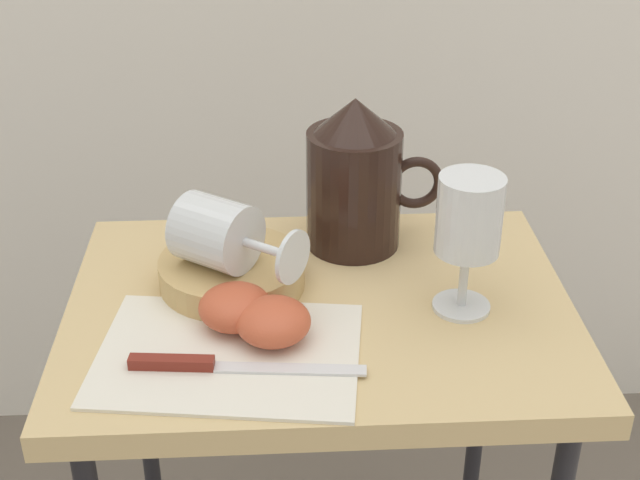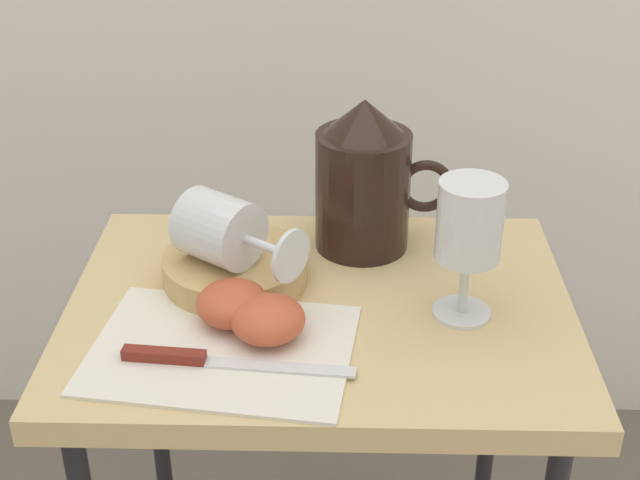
{
  "view_description": "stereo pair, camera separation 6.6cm",
  "coord_description": "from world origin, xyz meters",
  "px_view_note": "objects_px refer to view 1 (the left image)",
  "views": [
    {
      "loc": [
        -0.05,
        -0.83,
        1.22
      ],
      "look_at": [
        0.0,
        0.0,
        0.76
      ],
      "focal_mm": 49.77,
      "sensor_mm": 36.0,
      "label": 1
    },
    {
      "loc": [
        0.02,
        -0.83,
        1.22
      ],
      "look_at": [
        0.0,
        0.0,
        0.76
      ],
      "focal_mm": 49.77,
      "sensor_mm": 36.0,
      "label": 2
    }
  ],
  "objects_px": {
    "table": "(320,356)",
    "wine_glass_tipped_near": "(219,234)",
    "wine_glass_upright": "(469,223)",
    "knife": "(211,365)",
    "basket_tray": "(232,272)",
    "apple_half_left": "(235,307)",
    "apple_half_right": "(273,321)",
    "pitcher": "(355,187)"
  },
  "relations": [
    {
      "from": "apple_half_right",
      "to": "basket_tray",
      "type": "bearing_deg",
      "value": 112.3
    },
    {
      "from": "pitcher",
      "to": "knife",
      "type": "bearing_deg",
      "value": -122.92
    },
    {
      "from": "table",
      "to": "wine_glass_tipped_near",
      "type": "height_order",
      "value": "wine_glass_tipped_near"
    },
    {
      "from": "knife",
      "to": "wine_glass_upright",
      "type": "bearing_deg",
      "value": 20.36
    },
    {
      "from": "pitcher",
      "to": "wine_glass_tipped_near",
      "type": "xyz_separation_m",
      "value": [
        -0.16,
        -0.1,
        -0.0
      ]
    },
    {
      "from": "pitcher",
      "to": "wine_glass_tipped_near",
      "type": "height_order",
      "value": "pitcher"
    },
    {
      "from": "wine_glass_tipped_near",
      "to": "apple_half_left",
      "type": "relative_size",
      "value": 2.01
    },
    {
      "from": "basket_tray",
      "to": "wine_glass_tipped_near",
      "type": "xyz_separation_m",
      "value": [
        -0.01,
        -0.01,
        0.06
      ]
    },
    {
      "from": "wine_glass_upright",
      "to": "wine_glass_tipped_near",
      "type": "xyz_separation_m",
      "value": [
        -0.26,
        0.05,
        -0.03
      ]
    },
    {
      "from": "pitcher",
      "to": "apple_half_left",
      "type": "height_order",
      "value": "pitcher"
    },
    {
      "from": "basket_tray",
      "to": "knife",
      "type": "relative_size",
      "value": 0.7
    },
    {
      "from": "basket_tray",
      "to": "pitcher",
      "type": "height_order",
      "value": "pitcher"
    },
    {
      "from": "apple_half_left",
      "to": "wine_glass_tipped_near",
      "type": "bearing_deg",
      "value": 103.55
    },
    {
      "from": "basket_tray",
      "to": "knife",
      "type": "distance_m",
      "value": 0.16
    },
    {
      "from": "basket_tray",
      "to": "apple_half_left",
      "type": "bearing_deg",
      "value": -85.47
    },
    {
      "from": "apple_half_right",
      "to": "knife",
      "type": "relative_size",
      "value": 0.33
    },
    {
      "from": "wine_glass_tipped_near",
      "to": "apple_half_left",
      "type": "height_order",
      "value": "wine_glass_tipped_near"
    },
    {
      "from": "wine_glass_tipped_near",
      "to": "table",
      "type": "bearing_deg",
      "value": -15.36
    },
    {
      "from": "wine_glass_tipped_near",
      "to": "knife",
      "type": "relative_size",
      "value": 0.67
    },
    {
      "from": "knife",
      "to": "apple_half_right",
      "type": "bearing_deg",
      "value": 37.41
    },
    {
      "from": "knife",
      "to": "pitcher",
      "type": "bearing_deg",
      "value": 57.08
    },
    {
      "from": "basket_tray",
      "to": "apple_half_right",
      "type": "distance_m",
      "value": 0.12
    },
    {
      "from": "knife",
      "to": "basket_tray",
      "type": "bearing_deg",
      "value": 84.46
    },
    {
      "from": "apple_half_right",
      "to": "knife",
      "type": "xyz_separation_m",
      "value": [
        -0.06,
        -0.05,
        -0.02
      ]
    },
    {
      "from": "basket_tray",
      "to": "wine_glass_upright",
      "type": "height_order",
      "value": "wine_glass_upright"
    },
    {
      "from": "pitcher",
      "to": "apple_half_right",
      "type": "bearing_deg",
      "value": -116.33
    },
    {
      "from": "wine_glass_upright",
      "to": "knife",
      "type": "bearing_deg",
      "value": -159.64
    },
    {
      "from": "pitcher",
      "to": "apple_half_right",
      "type": "distance_m",
      "value": 0.23
    },
    {
      "from": "pitcher",
      "to": "apple_half_left",
      "type": "distance_m",
      "value": 0.23
    },
    {
      "from": "wine_glass_upright",
      "to": "knife",
      "type": "relative_size",
      "value": 0.67
    },
    {
      "from": "wine_glass_upright",
      "to": "apple_half_right",
      "type": "height_order",
      "value": "wine_glass_upright"
    },
    {
      "from": "wine_glass_tipped_near",
      "to": "apple_half_right",
      "type": "height_order",
      "value": "wine_glass_tipped_near"
    },
    {
      "from": "apple_half_left",
      "to": "knife",
      "type": "height_order",
      "value": "apple_half_left"
    },
    {
      "from": "knife",
      "to": "table",
      "type": "bearing_deg",
      "value": 46.24
    },
    {
      "from": "wine_glass_upright",
      "to": "knife",
      "type": "height_order",
      "value": "wine_glass_upright"
    },
    {
      "from": "table",
      "to": "pitcher",
      "type": "relative_size",
      "value": 3.56
    },
    {
      "from": "basket_tray",
      "to": "wine_glass_upright",
      "type": "bearing_deg",
      "value": -13.45
    },
    {
      "from": "wine_glass_tipped_near",
      "to": "apple_half_left",
      "type": "distance_m",
      "value": 0.09
    },
    {
      "from": "basket_tray",
      "to": "wine_glass_tipped_near",
      "type": "distance_m",
      "value": 0.06
    },
    {
      "from": "table",
      "to": "apple_half_left",
      "type": "bearing_deg",
      "value": -155.0
    },
    {
      "from": "pitcher",
      "to": "knife",
      "type": "relative_size",
      "value": 0.81
    },
    {
      "from": "pitcher",
      "to": "table",
      "type": "bearing_deg",
      "value": -110.32
    }
  ]
}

